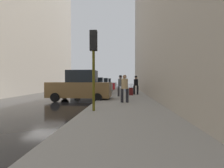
{
  "coord_description": "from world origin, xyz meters",
  "views": [
    {
      "loc": [
        5.83,
        -12.5,
        1.55
      ],
      "look_at": [
        4.8,
        3.55,
        1.16
      ],
      "focal_mm": 28.0,
      "sensor_mm": 36.0,
      "label": 1
    }
  ],
  "objects_px": {
    "parked_bronze_suv": "(80,87)",
    "pedestrian_in_tan_coat": "(125,87)",
    "pedestrian_in_jeans": "(124,84)",
    "pedestrian_with_beanie": "(120,85)",
    "traffic_light": "(94,53)",
    "parked_red_hatchback": "(100,85)",
    "rolling_suitcase": "(131,91)",
    "parked_gray_coupe": "(93,86)",
    "parked_silver_sedan": "(104,84)",
    "fire_hydrant": "(111,89)",
    "pedestrian_with_fedora": "(136,84)"
  },
  "relations": [
    {
      "from": "parked_gray_coupe",
      "to": "pedestrian_in_jeans",
      "type": "height_order",
      "value": "pedestrian_in_jeans"
    },
    {
      "from": "parked_bronze_suv",
      "to": "parked_silver_sedan",
      "type": "distance_m",
      "value": 16.54
    },
    {
      "from": "pedestrian_with_fedora",
      "to": "pedestrian_in_jeans",
      "type": "distance_m",
      "value": 4.21
    },
    {
      "from": "traffic_light",
      "to": "pedestrian_with_beanie",
      "type": "xyz_separation_m",
      "value": [
        1.1,
        6.95,
        -1.62
      ]
    },
    {
      "from": "parked_gray_coupe",
      "to": "fire_hydrant",
      "type": "xyz_separation_m",
      "value": [
        1.8,
        1.51,
        -0.35
      ]
    },
    {
      "from": "traffic_light",
      "to": "parked_bronze_suv",
      "type": "bearing_deg",
      "value": 110.42
    },
    {
      "from": "parked_bronze_suv",
      "to": "traffic_light",
      "type": "xyz_separation_m",
      "value": [
        1.85,
        -4.98,
        1.73
      ]
    },
    {
      "from": "parked_gray_coupe",
      "to": "pedestrian_with_fedora",
      "type": "xyz_separation_m",
      "value": [
        4.39,
        -1.4,
        0.29
      ]
    },
    {
      "from": "parked_bronze_suv",
      "to": "fire_hydrant",
      "type": "xyz_separation_m",
      "value": [
        1.8,
        6.87,
        -0.54
      ]
    },
    {
      "from": "parked_gray_coupe",
      "to": "rolling_suitcase",
      "type": "height_order",
      "value": "parked_gray_coupe"
    },
    {
      "from": "pedestrian_with_fedora",
      "to": "pedestrian_in_tan_coat",
      "type": "relative_size",
      "value": 1.04
    },
    {
      "from": "parked_gray_coupe",
      "to": "rolling_suitcase",
      "type": "bearing_deg",
      "value": -28.09
    },
    {
      "from": "parked_bronze_suv",
      "to": "rolling_suitcase",
      "type": "distance_m",
      "value": 5.13
    },
    {
      "from": "parked_bronze_suv",
      "to": "pedestrian_with_beanie",
      "type": "distance_m",
      "value": 3.55
    },
    {
      "from": "pedestrian_with_beanie",
      "to": "pedestrian_in_jeans",
      "type": "xyz_separation_m",
      "value": [
        0.34,
        6.06,
        -0.03
      ]
    },
    {
      "from": "fire_hydrant",
      "to": "pedestrian_with_beanie",
      "type": "xyz_separation_m",
      "value": [
        1.15,
        -4.9,
        0.64
      ]
    },
    {
      "from": "traffic_light",
      "to": "parked_red_hatchback",
      "type": "bearing_deg",
      "value": 96.49
    },
    {
      "from": "pedestrian_with_beanie",
      "to": "pedestrian_in_jeans",
      "type": "relative_size",
      "value": 1.04
    },
    {
      "from": "traffic_light",
      "to": "rolling_suitcase",
      "type": "distance_m",
      "value": 8.8
    },
    {
      "from": "parked_bronze_suv",
      "to": "parked_red_hatchback",
      "type": "xyz_separation_m",
      "value": [
        0.0,
        11.3,
        -0.18
      ]
    },
    {
      "from": "pedestrian_in_jeans",
      "to": "rolling_suitcase",
      "type": "distance_m",
      "value": 4.83
    },
    {
      "from": "pedestrian_with_fedora",
      "to": "rolling_suitcase",
      "type": "distance_m",
      "value": 1.06
    },
    {
      "from": "parked_bronze_suv",
      "to": "fire_hydrant",
      "type": "bearing_deg",
      "value": 75.29
    },
    {
      "from": "pedestrian_with_fedora",
      "to": "pedestrian_with_beanie",
      "type": "xyz_separation_m",
      "value": [
        -1.44,
        -1.99,
        0.0
      ]
    },
    {
      "from": "pedestrian_in_jeans",
      "to": "parked_bronze_suv",
      "type": "bearing_deg",
      "value": -112.31
    },
    {
      "from": "rolling_suitcase",
      "to": "parked_bronze_suv",
      "type": "bearing_deg",
      "value": -140.08
    },
    {
      "from": "parked_bronze_suv",
      "to": "parked_gray_coupe",
      "type": "xyz_separation_m",
      "value": [
        0.0,
        5.36,
        -0.18
      ]
    },
    {
      "from": "parked_red_hatchback",
      "to": "pedestrian_in_tan_coat",
      "type": "relative_size",
      "value": 2.46
    },
    {
      "from": "parked_red_hatchback",
      "to": "rolling_suitcase",
      "type": "relative_size",
      "value": 4.04
    },
    {
      "from": "fire_hydrant",
      "to": "rolling_suitcase",
      "type": "height_order",
      "value": "rolling_suitcase"
    },
    {
      "from": "fire_hydrant",
      "to": "pedestrian_in_tan_coat",
      "type": "height_order",
      "value": "pedestrian_in_tan_coat"
    },
    {
      "from": "parked_silver_sedan",
      "to": "fire_hydrant",
      "type": "height_order",
      "value": "parked_silver_sedan"
    },
    {
      "from": "pedestrian_in_jeans",
      "to": "rolling_suitcase",
      "type": "relative_size",
      "value": 1.64
    },
    {
      "from": "fire_hydrant",
      "to": "parked_bronze_suv",
      "type": "bearing_deg",
      "value": -104.71
    },
    {
      "from": "parked_bronze_suv",
      "to": "pedestrian_in_tan_coat",
      "type": "bearing_deg",
      "value": -30.97
    },
    {
      "from": "parked_bronze_suv",
      "to": "parked_red_hatchback",
      "type": "bearing_deg",
      "value": 90.0
    },
    {
      "from": "parked_silver_sedan",
      "to": "rolling_suitcase",
      "type": "distance_m",
      "value": 13.83
    },
    {
      "from": "parked_bronze_suv",
      "to": "traffic_light",
      "type": "bearing_deg",
      "value": -69.58
    },
    {
      "from": "fire_hydrant",
      "to": "pedestrian_in_tan_coat",
      "type": "relative_size",
      "value": 0.41
    },
    {
      "from": "parked_bronze_suv",
      "to": "rolling_suitcase",
      "type": "height_order",
      "value": "parked_bronze_suv"
    },
    {
      "from": "pedestrian_in_jeans",
      "to": "pedestrian_with_beanie",
      "type": "bearing_deg",
      "value": -93.2
    },
    {
      "from": "parked_bronze_suv",
      "to": "pedestrian_in_tan_coat",
      "type": "height_order",
      "value": "parked_bronze_suv"
    },
    {
      "from": "parked_silver_sedan",
      "to": "pedestrian_in_jeans",
      "type": "relative_size",
      "value": 2.49
    },
    {
      "from": "pedestrian_with_fedora",
      "to": "pedestrian_with_beanie",
      "type": "relative_size",
      "value": 1.0
    },
    {
      "from": "parked_gray_coupe",
      "to": "parked_silver_sedan",
      "type": "xyz_separation_m",
      "value": [
        -0.0,
        11.18,
        0.0
      ]
    },
    {
      "from": "parked_bronze_suv",
      "to": "pedestrian_with_beanie",
      "type": "height_order",
      "value": "parked_bronze_suv"
    },
    {
      "from": "fire_hydrant",
      "to": "traffic_light",
      "type": "relative_size",
      "value": 0.2
    },
    {
      "from": "parked_bronze_suv",
      "to": "rolling_suitcase",
      "type": "relative_size",
      "value": 4.48
    },
    {
      "from": "parked_gray_coupe",
      "to": "parked_red_hatchback",
      "type": "xyz_separation_m",
      "value": [
        0.0,
        5.95,
        0.0
      ]
    },
    {
      "from": "parked_bronze_suv",
      "to": "pedestrian_with_fedora",
      "type": "relative_size",
      "value": 2.62
    }
  ]
}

